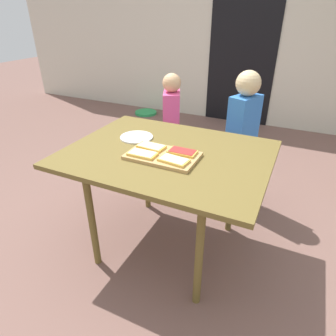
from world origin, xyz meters
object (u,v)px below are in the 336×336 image
at_px(pizza_slice_far_left, 151,147).
at_px(child_right, 242,132).
at_px(plate_white_left, 137,137).
at_px(pizza_slice_near_left, 143,154).
at_px(pizza_slice_far_right, 182,152).
at_px(pizza_slice_near_right, 174,160).
at_px(cutting_board, 163,156).
at_px(garden_hose_coil, 146,113).
at_px(dining_table, 167,162).
at_px(child_left, 171,124).

bearing_deg(pizza_slice_far_left, child_right, 63.24).
distance_m(plate_white_left, child_right, 0.84).
relative_size(pizza_slice_near_left, pizza_slice_far_right, 1.00).
bearing_deg(pizza_slice_near_right, cutting_board, 149.57).
bearing_deg(garden_hose_coil, child_right, -43.79).
distance_m(dining_table, cutting_board, 0.11).
xyz_separation_m(plate_white_left, garden_hose_coil, (-1.29, 2.40, -0.71)).
bearing_deg(child_right, dining_table, -111.78).
bearing_deg(garden_hose_coil, dining_table, -57.96).
distance_m(cutting_board, garden_hose_coil, 3.10).
xyz_separation_m(cutting_board, child_right, (0.28, 0.80, -0.10)).
height_order(pizza_slice_near_right, pizza_slice_far_right, same).
bearing_deg(plate_white_left, child_right, 47.67).
relative_size(pizza_slice_near_left, plate_white_left, 0.75).
bearing_deg(pizza_slice_near_right, pizza_slice_near_left, -178.75).
distance_m(dining_table, plate_white_left, 0.30).
height_order(pizza_slice_far_right, plate_white_left, pizza_slice_far_right).
height_order(pizza_slice_near_left, child_left, child_left).
height_order(child_right, garden_hose_coil, child_right).
distance_m(pizza_slice_far_right, child_right, 0.77).
relative_size(pizza_slice_far_right, child_right, 0.15).
xyz_separation_m(pizza_slice_near_right, pizza_slice_near_left, (-0.19, -0.00, 0.00)).
relative_size(dining_table, garden_hose_coil, 3.51).
bearing_deg(cutting_board, pizza_slice_near_right, -30.43).
relative_size(dining_table, pizza_slice_far_left, 7.12).
relative_size(cutting_board, pizza_slice_far_right, 2.48).
bearing_deg(dining_table, plate_white_left, 158.94).
relative_size(dining_table, cutting_board, 2.97).
bearing_deg(cutting_board, pizza_slice_near_left, -148.58).
relative_size(cutting_board, pizza_slice_far_left, 2.40).
xyz_separation_m(pizza_slice_near_left, plate_white_left, (-0.18, 0.24, -0.02)).
height_order(pizza_slice_near_left, plate_white_left, pizza_slice_near_left).
bearing_deg(pizza_slice_near_left, child_left, 105.45).
height_order(dining_table, pizza_slice_near_left, pizza_slice_near_left).
height_order(cutting_board, pizza_slice_near_right, pizza_slice_near_right).
xyz_separation_m(pizza_slice_near_right, child_right, (0.19, 0.86, -0.12)).
xyz_separation_m(pizza_slice_far_right, child_left, (-0.46, 0.86, -0.19)).
height_order(cutting_board, child_right, child_right).
bearing_deg(plate_white_left, cutting_board, -33.24).
distance_m(pizza_slice_far_left, child_left, 0.94).
height_order(pizza_slice_far_left, pizza_slice_far_right, same).
distance_m(dining_table, pizza_slice_far_right, 0.14).
bearing_deg(pizza_slice_far_left, pizza_slice_near_left, -89.10).
bearing_deg(pizza_slice_near_left, cutting_board, 31.42).
bearing_deg(child_left, plate_white_left, -83.25).
relative_size(pizza_slice_far_right, garden_hose_coil, 0.48).
bearing_deg(child_right, pizza_slice_near_right, -102.34).
bearing_deg(plate_white_left, pizza_slice_near_left, -52.87).
relative_size(cutting_board, garden_hose_coil, 1.18).
bearing_deg(pizza_slice_far_right, pizza_slice_near_right, -90.79).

